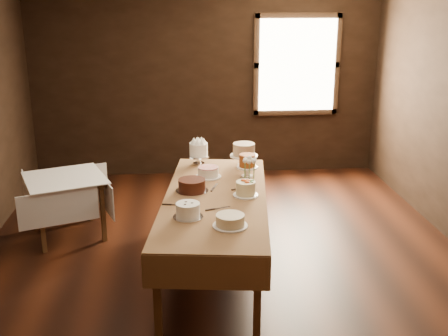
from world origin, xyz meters
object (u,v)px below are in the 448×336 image
display_table (215,202)px  cake_server_c (215,186)px  side_table (65,184)px  cake_cream (230,221)px  cake_speckled (244,156)px  cake_lattice (208,173)px  cake_server_a (222,208)px  cake_swirl (188,211)px  cake_server_e (180,205)px  cake_meringue (199,154)px  cake_server_d (246,187)px  cake_chocolate (192,186)px  flower_vase (249,184)px  cake_caramel (247,167)px  cake_flowers (246,189)px

display_table → cake_server_c: cake_server_c is taller
side_table → cake_cream: (1.64, -1.63, 0.20)m
cake_speckled → cake_lattice: (-0.42, -0.36, -0.07)m
cake_server_a → cake_server_c: bearing=72.9°
cake_swirl → cake_cream: cake_swirl is taller
cake_server_a → cake_server_c: (-0.02, 0.59, 0.00)m
cake_server_e → cake_meringue: bearing=89.7°
cake_cream → cake_server_d: bearing=74.9°
side_table → cake_chocolate: cake_chocolate is taller
cake_speckled → cake_server_c: cake_speckled is taller
cake_server_c → flower_vase: bearing=-97.3°
side_table → cake_lattice: cake_lattice is taller
cake_meringue → cake_caramel: bearing=-45.4°
cake_flowers → cake_server_d: size_ratio=1.00×
cake_caramel → cake_swirl: cake_caramel is taller
cake_flowers → cake_server_e: cake_flowers is taller
cake_server_c → cake_caramel: bearing=-35.9°
cake_server_d → cake_caramel: bearing=56.0°
cake_meringue → cake_cream: 1.75m
cake_chocolate → cake_server_a: bearing=-60.6°
cake_swirl → cake_server_d: size_ratio=1.08×
cake_server_e → cake_lattice: bearing=78.7°
cake_swirl → cake_server_a: size_ratio=1.08×
cake_caramel → cake_cream: (-0.30, -1.25, -0.06)m
cake_meringue → cake_server_c: cake_meringue is taller
cake_speckled → cake_swirl: (-0.65, -1.43, -0.06)m
cake_flowers → cake_swirl: 0.74m
cake_lattice → cake_flowers: bearing=-61.4°
display_table → cake_flowers: (0.29, -0.01, 0.12)m
display_table → cake_flowers: cake_flowers is taller
display_table → cake_flowers: bearing=-2.1°
cake_server_d → side_table: bearing=134.7°
cake_cream → cake_speckled: bearing=79.2°
side_table → cake_server_c: (1.59, -0.63, 0.15)m
display_table → cake_flowers: 0.31m
cake_flowers → cake_cream: cake_flowers is taller
cake_server_a → cake_server_c: size_ratio=1.00×
cake_speckled → cake_lattice: size_ratio=1.16×
cake_caramel → cake_cream: 1.29m
cake_speckled → cake_server_a: cake_speckled is taller
display_table → cake_server_d: bearing=33.6°
cake_speckled → cake_server_d: cake_speckled is taller
flower_vase → cake_meringue: bearing=116.7°
cake_meringue → cake_server_e: 1.26m
cake_server_c → cake_server_e: (-0.35, -0.49, 0.00)m
cake_meringue → cake_swirl: 1.54m
side_table → cake_meringue: bearing=4.5°
cake_speckled → flower_vase: size_ratio=2.52×
cake_lattice → cake_server_e: bearing=-111.2°
cake_caramel → flower_vase: size_ratio=2.08×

